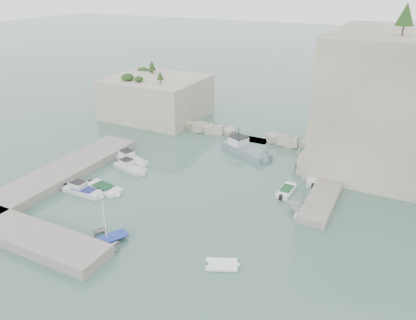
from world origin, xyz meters
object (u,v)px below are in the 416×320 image
at_px(tender_east_d, 310,170).
at_px(work_boat, 246,153).
at_px(motorboat_b, 131,170).
at_px(inflatable_dinghy, 221,266).
at_px(tender_east_a, 300,212).
at_px(tender_east_b, 286,193).
at_px(motorboat_c, 104,190).
at_px(rowboat, 107,243).
at_px(tender_east_c, 314,180).
at_px(motorboat_a, 131,161).
at_px(motorboat_d, 84,193).

height_order(tender_east_d, work_boat, work_boat).
xyz_separation_m(motorboat_b, inflatable_dinghy, (18.87, -12.10, 0.00)).
xyz_separation_m(tender_east_a, tender_east_b, (-2.59, 3.52, 0.00)).
xyz_separation_m(motorboat_c, tender_east_a, (21.91, 5.67, 0.00)).
distance_m(rowboat, tender_east_c, 26.02).
xyz_separation_m(motorboat_c, tender_east_c, (21.39, 13.78, 0.00)).
bearing_deg(tender_east_a, tender_east_b, 48.90).
xyz_separation_m(motorboat_a, motorboat_d, (0.69, -9.78, 0.00)).
relative_size(rowboat, tender_east_c, 0.94).
height_order(motorboat_b, tender_east_c, motorboat_b).
xyz_separation_m(motorboat_b, work_boat, (11.26, 12.02, 0.00)).
height_order(motorboat_d, inflatable_dinghy, motorboat_d).
height_order(inflatable_dinghy, tender_east_c, tender_east_c).
distance_m(motorboat_b, tender_east_b, 20.21).
xyz_separation_m(motorboat_d, rowboat, (8.83, -6.42, 0.00)).
bearing_deg(motorboat_a, tender_east_d, 38.42).
relative_size(motorboat_b, rowboat, 1.22).
bearing_deg(rowboat, motorboat_b, 56.13).
bearing_deg(tender_east_b, rowboat, 147.13).
relative_size(motorboat_c, work_boat, 0.57).
bearing_deg(motorboat_c, tender_east_d, 47.32).
bearing_deg(tender_east_b, tender_east_a, -141.42).
xyz_separation_m(motorboat_d, tender_east_b, (20.92, 10.81, 0.00)).
bearing_deg(tender_east_b, motorboat_c, 117.61).
xyz_separation_m(inflatable_dinghy, tender_east_d, (2.02, 22.74, 0.00)).
height_order(motorboat_c, motorboat_d, motorboat_d).
relative_size(rowboat, tender_east_a, 1.24).
height_order(motorboat_d, rowboat, motorboat_d).
height_order(motorboat_a, tender_east_a, tender_east_a).
distance_m(inflatable_dinghy, tender_east_c, 20.20).
height_order(inflatable_dinghy, work_boat, work_boat).
bearing_deg(motorboat_c, tender_east_b, 33.52).
xyz_separation_m(motorboat_a, rowboat, (9.52, -16.21, 0.00)).
relative_size(motorboat_a, work_boat, 0.70).
distance_m(tender_east_b, work_boat, 12.33).
bearing_deg(motorboat_b, tender_east_c, 33.62).
bearing_deg(tender_east_a, inflatable_dinghy, 175.31).
distance_m(tender_east_d, work_boat, 9.74).
distance_m(tender_east_a, tender_east_d, 11.01).
distance_m(motorboat_a, tender_east_b, 21.63).
distance_m(rowboat, tender_east_a, 20.10).
relative_size(motorboat_c, rowboat, 1.16).
bearing_deg(tender_east_c, work_boat, 58.37).
relative_size(motorboat_a, inflatable_dinghy, 2.09).
xyz_separation_m(motorboat_b, tender_east_c, (22.01, 7.85, 0.00)).
height_order(motorboat_b, tender_east_d, tender_east_d).
xyz_separation_m(motorboat_a, tender_east_a, (24.20, -2.49, 0.00)).
xyz_separation_m(motorboat_a, work_boat, (12.93, 9.79, 0.00)).
bearing_deg(inflatable_dinghy, tender_east_b, 61.18).
relative_size(motorboat_c, tender_east_d, 1.04).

